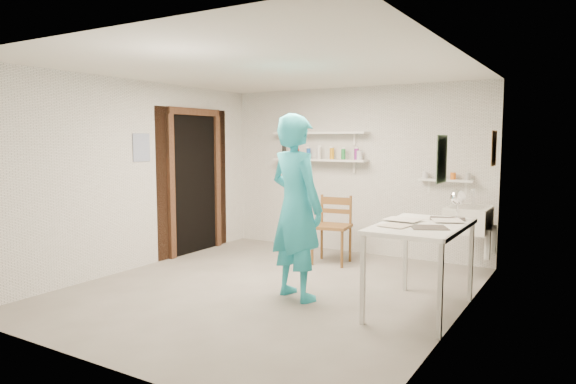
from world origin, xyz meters
The scene contains 27 objects.
floor centered at (0.00, 0.00, -0.01)m, with size 4.00×4.50×0.02m, color slate.
ceiling centered at (0.00, 0.00, 2.41)m, with size 4.00×4.50×0.02m, color silver.
wall_back centered at (0.00, 2.26, 1.20)m, with size 4.00×0.02×2.40m, color silver.
wall_front centered at (0.00, -2.26, 1.20)m, with size 4.00×0.02×2.40m, color silver.
wall_left centered at (-2.01, 0.00, 1.20)m, with size 0.02×4.50×2.40m, color silver.
wall_right centered at (2.01, 0.00, 1.20)m, with size 0.02×4.50×2.40m, color silver.
doorway_recess centered at (-1.99, 1.05, 1.00)m, with size 0.02×0.90×2.00m, color black.
corridor_box centered at (-2.70, 1.05, 1.05)m, with size 1.40×1.50×2.10m, color brown.
door_lintel centered at (-1.97, 1.05, 2.05)m, with size 0.06×1.05×0.10m, color brown.
door_jamb_near centered at (-1.97, 0.55, 1.00)m, with size 0.06×0.10×2.00m, color brown.
door_jamb_far centered at (-1.97, 1.55, 1.00)m, with size 0.06×0.10×2.00m, color brown.
shelf_lower centered at (-0.50, 2.13, 1.35)m, with size 1.50×0.22×0.03m, color white.
shelf_upper centered at (-0.50, 2.13, 1.75)m, with size 1.50×0.22×0.03m, color white.
ledge_shelf centered at (1.35, 2.17, 1.12)m, with size 0.70×0.14×0.03m, color white.
poster_left centered at (-1.99, 0.05, 1.55)m, with size 0.01×0.28×0.36m, color #334C7F.
poster_right_a centered at (1.99, 1.80, 1.55)m, with size 0.01×0.34×0.42m, color #995933.
poster_right_b centered at (1.99, -0.55, 1.50)m, with size 0.01×0.30×0.38m, color #3F724C.
belfast_sink centered at (1.75, 1.70, 0.70)m, with size 0.48×0.60×0.30m, color white.
man centered at (0.40, -0.10, 0.96)m, with size 0.70×0.46×1.91m, color #27B1C5.
wall_clock centered at (0.32, 0.11, 1.28)m, with size 0.34×0.34×0.04m, color beige.
wooden_chair centered at (0.05, 1.44, 0.50)m, with size 0.47×0.44×1.00m, color brown.
work_table centered at (1.64, 0.14, 0.43)m, with size 0.77×1.28×0.85m, color white.
desk_lamp centered at (1.85, 0.65, 1.07)m, with size 0.16×0.16×0.16m, color white.
spray_cans centered at (-0.50, 2.13, 1.45)m, with size 1.26×0.06×0.17m.
book_stack centered at (-1.04, 2.13, 1.86)m, with size 0.30×0.14×0.20m.
ledge_pots centered at (1.35, 2.17, 1.18)m, with size 0.48×0.07×0.09m.
papers centered at (1.64, 0.14, 0.86)m, with size 0.30×0.22×0.02m.
Camera 1 is at (3.03, -4.63, 1.65)m, focal length 32.00 mm.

